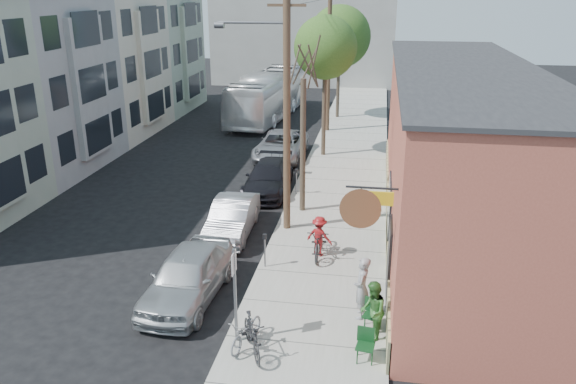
% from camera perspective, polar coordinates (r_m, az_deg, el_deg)
% --- Properties ---
extents(ground, '(120.00, 120.00, 0.00)m').
position_cam_1_polar(ground, '(20.24, -8.79, -7.69)').
color(ground, black).
extents(sidewalk, '(4.50, 58.00, 0.15)m').
position_cam_1_polar(sidewalk, '(29.50, 5.67, 1.67)').
color(sidewalk, '#A5A499').
rests_on(sidewalk, ground).
extents(cafe_building, '(6.60, 20.20, 6.61)m').
position_cam_1_polar(cafe_building, '(22.97, 16.77, 3.96)').
color(cafe_building, '#A54E3D').
rests_on(cafe_building, ground).
extents(apartment_row, '(6.30, 32.00, 9.00)m').
position_cam_1_polar(apartment_row, '(36.00, -20.70, 11.10)').
color(apartment_row, '#9DAA90').
rests_on(apartment_row, ground).
extents(end_cap_building, '(18.00, 8.00, 12.00)m').
position_cam_1_polar(end_cap_building, '(59.57, 1.78, 16.88)').
color(end_cap_building, '#979692').
rests_on(end_cap_building, ground).
extents(sign_post, '(0.07, 0.45, 2.80)m').
position_cam_1_polar(sign_post, '(15.25, -5.42, -9.57)').
color(sign_post, slate).
rests_on(sign_post, sidewalk).
extents(parking_meter_near, '(0.14, 0.14, 1.24)m').
position_cam_1_polar(parking_meter_near, '(19.48, -2.37, -5.38)').
color(parking_meter_near, slate).
rests_on(parking_meter_near, sidewalk).
extents(parking_meter_far, '(0.14, 0.14, 1.24)m').
position_cam_1_polar(parking_meter_far, '(26.24, 0.86, 1.50)').
color(parking_meter_far, slate).
rests_on(parking_meter_far, sidewalk).
extents(utility_pole_near, '(3.57, 0.28, 10.00)m').
position_cam_1_polar(utility_pole_near, '(21.33, -0.28, 9.44)').
color(utility_pole_near, '#503A28').
rests_on(utility_pole_near, sidewalk).
extents(utility_pole_far, '(1.80, 0.28, 10.00)m').
position_cam_1_polar(utility_pole_far, '(37.80, 4.18, 13.97)').
color(utility_pole_far, '#503A28').
rests_on(utility_pole_far, sidewalk).
extents(tree_bare, '(0.24, 0.24, 5.73)m').
position_cam_1_polar(tree_bare, '(23.75, 1.52, 4.61)').
color(tree_bare, '#44392C').
rests_on(tree_bare, sidewalk).
extents(tree_leafy_mid, '(3.48, 3.48, 7.84)m').
position_cam_1_polar(tree_leafy_mid, '(31.77, 3.82, 14.40)').
color(tree_leafy_mid, '#44392C').
rests_on(tree_leafy_mid, sidewalk).
extents(tree_leafy_far, '(4.46, 4.46, 8.08)m').
position_cam_1_polar(tree_leafy_far, '(41.97, 5.27, 15.43)').
color(tree_leafy_far, '#44392C').
rests_on(tree_leafy_far, sidewalk).
extents(patio_chair_a, '(0.64, 0.64, 0.88)m').
position_cam_1_polar(patio_chair_a, '(16.49, 8.52, -12.27)').
color(patio_chair_a, '#0F3717').
rests_on(patio_chair_a, sidewalk).
extents(patio_chair_b, '(0.56, 0.56, 0.88)m').
position_cam_1_polar(patio_chair_b, '(15.24, 7.85, -15.24)').
color(patio_chair_b, '#0F3717').
rests_on(patio_chair_b, sidewalk).
extents(patron_grey, '(0.51, 0.73, 1.92)m').
position_cam_1_polar(patron_grey, '(16.73, 7.50, -9.63)').
color(patron_grey, gray).
rests_on(patron_grey, sidewalk).
extents(patron_green, '(0.70, 0.88, 1.74)m').
position_cam_1_polar(patron_green, '(15.87, 8.60, -11.87)').
color(patron_green, '#2E6729').
rests_on(patron_green, sidewalk).
extents(cyclist, '(1.10, 0.84, 1.50)m').
position_cam_1_polar(cyclist, '(20.34, 3.20, -4.49)').
color(cyclist, maroon).
rests_on(cyclist, sidewalk).
extents(cyclist_bike, '(0.80, 2.18, 1.14)m').
position_cam_1_polar(cyclist_bike, '(20.42, 3.19, -4.96)').
color(cyclist_bike, black).
rests_on(cyclist_bike, sidewalk).
extents(parked_bike_a, '(1.23, 1.84, 1.08)m').
position_cam_1_polar(parked_bike_a, '(15.35, -3.70, -14.33)').
color(parked_bike_a, black).
rests_on(parked_bike_a, sidewalk).
extents(parked_bike_b, '(0.98, 1.74, 0.87)m').
position_cam_1_polar(parked_bike_b, '(15.71, -4.24, -13.91)').
color(parked_bike_b, slate).
rests_on(parked_bike_b, sidewalk).
extents(car_0, '(2.15, 4.87, 1.63)m').
position_cam_1_polar(car_0, '(18.11, -10.15, -8.39)').
color(car_0, '#ADB2B5').
rests_on(car_0, ground).
extents(car_1, '(1.67, 4.39, 1.43)m').
position_cam_1_polar(car_1, '(22.48, -5.69, -2.61)').
color(car_1, '#A4A5AC').
rests_on(car_1, ground).
extents(car_2, '(2.10, 4.95, 1.43)m').
position_cam_1_polar(car_2, '(27.05, -2.01, 1.46)').
color(car_2, black).
rests_on(car_2, ground).
extents(car_3, '(2.69, 5.54, 1.52)m').
position_cam_1_polar(car_3, '(32.45, -0.74, 4.75)').
color(car_3, '#95979C').
rests_on(car_3, ground).
extents(bus, '(4.02, 12.52, 3.43)m').
position_cam_1_polar(bus, '(42.69, -2.03, 9.79)').
color(bus, white).
rests_on(bus, ground).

